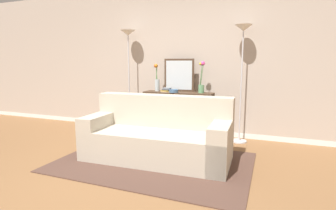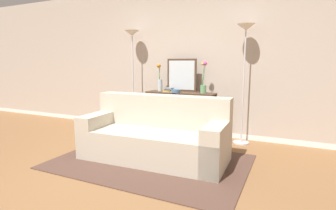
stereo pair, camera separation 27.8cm
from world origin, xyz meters
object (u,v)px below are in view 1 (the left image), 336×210
Objects in this scene: couch at (158,137)px; book_row_under_console at (162,132)px; console_table at (178,106)px; vase_short_flowers at (202,80)px; floor_lamp_left at (128,53)px; vase_tall_flowers at (157,80)px; fruit_bowl at (174,91)px; floor_lamp_right at (243,51)px; book_stack at (166,90)px; wall_mirror at (179,75)px.

book_row_under_console is at bearing 109.75° from couch.
vase_short_flowers is (0.42, 0.03, 0.48)m from console_table.
floor_lamp_left is 3.89× the size of vase_tall_flowers.
couch is 1.29m from book_row_under_console.
book_row_under_console is at bearing 160.07° from fruit_bowl.
couch is 1.05× the size of floor_lamp_right.
book_stack is (0.23, -0.10, -0.18)m from vase_tall_flowers.
fruit_bowl is at bearing -5.70° from book_stack.
book_row_under_console is (-1.40, -0.06, -1.47)m from floor_lamp_right.
wall_mirror reaches higher than vase_short_flowers.
floor_lamp_right is 11.77× the size of fruit_bowl.
book_stack is (-0.20, -0.08, 0.30)m from console_table.
book_row_under_console is at bearing 180.00° from console_table.
couch is at bearing -104.01° from vase_short_flowers.
vase_tall_flowers is at bearing -178.78° from floor_lamp_right.
floor_lamp_right is 4.67× the size of book_row_under_console.
floor_lamp_left is at bearing 176.82° from console_table.
couch is 12.32× the size of fruit_bowl.
book_stack is at bearing -128.14° from wall_mirror.
vase_short_flowers is at bearing 9.59° from book_stack.
book_stack is at bearing -158.02° from console_table.
couch reaches higher than console_table.
vase_short_flowers reaches higher than fruit_bowl.
wall_mirror is at bearing 4.17° from floor_lamp_left.
couch is 2.09m from floor_lamp_left.
floor_lamp_right reaches higher than couch.
floor_lamp_left is 3.57× the size of vase_short_flowers.
vase_tall_flowers is at bearing 156.02° from book_stack.
vase_tall_flowers reaches higher than console_table.
vase_short_flowers is (0.45, -0.11, -0.08)m from wall_mirror.
vase_short_flowers is at bearing 13.95° from fruit_bowl.
floor_lamp_left is 1.21m from fruit_bowl.
couch is at bearing -81.09° from fruit_bowl.
couch is 1.22m from console_table.
floor_lamp_left reaches higher than vase_tall_flowers.
vase_short_flowers is (0.30, 1.22, 0.73)m from couch.
wall_mirror is (-0.15, 1.32, 0.80)m from couch.
book_stack is at bearing 174.30° from fruit_bowl.
console_table is at bearing -176.52° from vase_short_flowers.
book_row_under_console is (-0.28, -0.13, -1.06)m from wall_mirror.
wall_mirror is 3.60× the size of fruit_bowl.
floor_lamp_left reaches higher than console_table.
floor_lamp_right is 3.87× the size of vase_tall_flowers.
wall_mirror is at bearing 14.83° from vase_tall_flowers.
book_stack is (-0.62, -0.10, -0.19)m from vase_short_flowers.
vase_short_flowers is at bearing 0.03° from vase_tall_flowers.
floor_lamp_left is at bearing 178.75° from vase_short_flowers.
fruit_bowl is (-0.05, -0.09, 0.29)m from console_table.
floor_lamp_right is at bearing 2.35° from book_row_under_console.
wall_mirror reaches higher than book_row_under_console.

